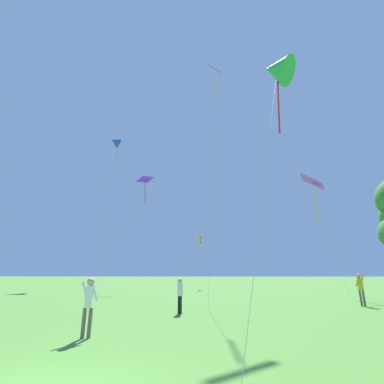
{
  "coord_description": "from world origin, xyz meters",
  "views": [
    {
      "loc": [
        2.62,
        -4.12,
        1.75
      ],
      "look_at": [
        1.09,
        25.64,
        10.61
      ],
      "focal_mm": 25.82,
      "sensor_mm": 36.0,
      "label": 1
    }
  ],
  "objects_px": {
    "kite_pink_low": "(314,190)",
    "person_near_tree": "(180,292)",
    "kite_red_high": "(215,77)",
    "person_in_blue_jacket": "(89,301)",
    "kite_purple_streamer": "(145,185)",
    "kite_blue_delta": "(115,142)",
    "kite_green_small": "(277,70)",
    "kite_orange_box": "(201,241)",
    "person_far_back": "(360,286)"
  },
  "relations": [
    {
      "from": "person_in_blue_jacket",
      "to": "person_far_back",
      "type": "bearing_deg",
      "value": 35.39
    },
    {
      "from": "kite_blue_delta",
      "to": "kite_pink_low",
      "type": "relative_size",
      "value": 2.28
    },
    {
      "from": "person_far_back",
      "to": "kite_red_high",
      "type": "bearing_deg",
      "value": 141.27
    },
    {
      "from": "person_far_back",
      "to": "kite_pink_low",
      "type": "bearing_deg",
      "value": 79.36
    },
    {
      "from": "kite_orange_box",
      "to": "person_far_back",
      "type": "height_order",
      "value": "kite_orange_box"
    },
    {
      "from": "kite_purple_streamer",
      "to": "person_in_blue_jacket",
      "type": "bearing_deg",
      "value": -80.04
    },
    {
      "from": "kite_blue_delta",
      "to": "kite_purple_streamer",
      "type": "bearing_deg",
      "value": -54.39
    },
    {
      "from": "person_far_back",
      "to": "person_in_blue_jacket",
      "type": "bearing_deg",
      "value": -144.61
    },
    {
      "from": "kite_pink_low",
      "to": "person_in_blue_jacket",
      "type": "xyz_separation_m",
      "value": [
        -13.93,
        -17.69,
        -8.6
      ]
    },
    {
      "from": "kite_blue_delta",
      "to": "kite_pink_low",
      "type": "xyz_separation_m",
      "value": [
        27.09,
        -19.33,
        -15.64
      ]
    },
    {
      "from": "person_in_blue_jacket",
      "to": "person_near_tree",
      "type": "xyz_separation_m",
      "value": [
        2.19,
        5.16,
        -0.06
      ]
    },
    {
      "from": "kite_blue_delta",
      "to": "person_in_blue_jacket",
      "type": "height_order",
      "value": "kite_blue_delta"
    },
    {
      "from": "kite_green_small",
      "to": "person_far_back",
      "type": "xyz_separation_m",
      "value": [
        4.54,
        3.53,
        -12.1
      ]
    },
    {
      "from": "person_far_back",
      "to": "person_near_tree",
      "type": "relative_size",
      "value": 1.14
    },
    {
      "from": "kite_pink_low",
      "to": "person_near_tree",
      "type": "relative_size",
      "value": 7.49
    },
    {
      "from": "kite_blue_delta",
      "to": "kite_green_small",
      "type": "xyz_separation_m",
      "value": [
        20.85,
        -31.85,
        -12.07
      ]
    },
    {
      "from": "person_far_back",
      "to": "kite_purple_streamer",
      "type": "bearing_deg",
      "value": 136.02
    },
    {
      "from": "kite_pink_low",
      "to": "kite_purple_streamer",
      "type": "bearing_deg",
      "value": 159.02
    },
    {
      "from": "kite_blue_delta",
      "to": "person_far_back",
      "type": "distance_m",
      "value": 45.06
    },
    {
      "from": "kite_blue_delta",
      "to": "kite_green_small",
      "type": "relative_size",
      "value": 1.84
    },
    {
      "from": "kite_red_high",
      "to": "kite_green_small",
      "type": "height_order",
      "value": "kite_red_high"
    },
    {
      "from": "kite_red_high",
      "to": "kite_blue_delta",
      "type": "height_order",
      "value": "kite_blue_delta"
    },
    {
      "from": "kite_blue_delta",
      "to": "kite_orange_box",
      "type": "height_order",
      "value": "kite_blue_delta"
    },
    {
      "from": "person_in_blue_jacket",
      "to": "person_near_tree",
      "type": "distance_m",
      "value": 5.6
    },
    {
      "from": "kite_blue_delta",
      "to": "kite_purple_streamer",
      "type": "distance_m",
      "value": 19.65
    },
    {
      "from": "kite_pink_low",
      "to": "person_far_back",
      "type": "relative_size",
      "value": 6.56
    },
    {
      "from": "kite_blue_delta",
      "to": "person_near_tree",
      "type": "bearing_deg",
      "value": -64.27
    },
    {
      "from": "kite_red_high",
      "to": "person_near_tree",
      "type": "height_order",
      "value": "kite_red_high"
    },
    {
      "from": "person_near_tree",
      "to": "kite_pink_low",
      "type": "bearing_deg",
      "value": 46.86
    },
    {
      "from": "person_near_tree",
      "to": "kite_red_high",
      "type": "bearing_deg",
      "value": 76.29
    },
    {
      "from": "kite_orange_box",
      "to": "person_near_tree",
      "type": "distance_m",
      "value": 23.35
    },
    {
      "from": "kite_blue_delta",
      "to": "kite_purple_streamer",
      "type": "xyz_separation_m",
      "value": [
        8.82,
        -12.32,
        -12.51
      ]
    },
    {
      "from": "kite_green_small",
      "to": "kite_purple_streamer",
      "type": "distance_m",
      "value": 22.94
    },
    {
      "from": "kite_blue_delta",
      "to": "kite_green_small",
      "type": "height_order",
      "value": "kite_blue_delta"
    },
    {
      "from": "kite_green_small",
      "to": "kite_orange_box",
      "type": "relative_size",
      "value": 2.11
    },
    {
      "from": "kite_red_high",
      "to": "kite_green_small",
      "type": "distance_m",
      "value": 12.7
    },
    {
      "from": "person_far_back",
      "to": "kite_blue_delta",
      "type": "bearing_deg",
      "value": 131.89
    },
    {
      "from": "kite_blue_delta",
      "to": "kite_green_small",
      "type": "bearing_deg",
      "value": -56.78
    },
    {
      "from": "kite_red_high",
      "to": "kite_purple_streamer",
      "type": "relative_size",
      "value": 1.59
    },
    {
      "from": "kite_purple_streamer",
      "to": "person_in_blue_jacket",
      "type": "relative_size",
      "value": 8.72
    },
    {
      "from": "kite_red_high",
      "to": "kite_pink_low",
      "type": "bearing_deg",
      "value": 16.78
    },
    {
      "from": "kite_blue_delta",
      "to": "person_near_tree",
      "type": "distance_m",
      "value": 42.9
    },
    {
      "from": "person_in_blue_jacket",
      "to": "kite_orange_box",
      "type": "bearing_deg",
      "value": 84.42
    },
    {
      "from": "kite_pink_low",
      "to": "kite_orange_box",
      "type": "bearing_deg",
      "value": 137.43
    },
    {
      "from": "kite_orange_box",
      "to": "kite_pink_low",
      "type": "bearing_deg",
      "value": -42.57
    },
    {
      "from": "kite_red_high",
      "to": "person_in_blue_jacket",
      "type": "relative_size",
      "value": 13.82
    },
    {
      "from": "kite_red_high",
      "to": "kite_orange_box",
      "type": "bearing_deg",
      "value": 97.91
    },
    {
      "from": "kite_purple_streamer",
      "to": "kite_blue_delta",
      "type": "bearing_deg",
      "value": 125.61
    },
    {
      "from": "kite_red_high",
      "to": "person_far_back",
      "type": "height_order",
      "value": "kite_red_high"
    },
    {
      "from": "kite_green_small",
      "to": "person_in_blue_jacket",
      "type": "xyz_separation_m",
      "value": [
        -7.69,
        -5.17,
        -12.17
      ]
    }
  ]
}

